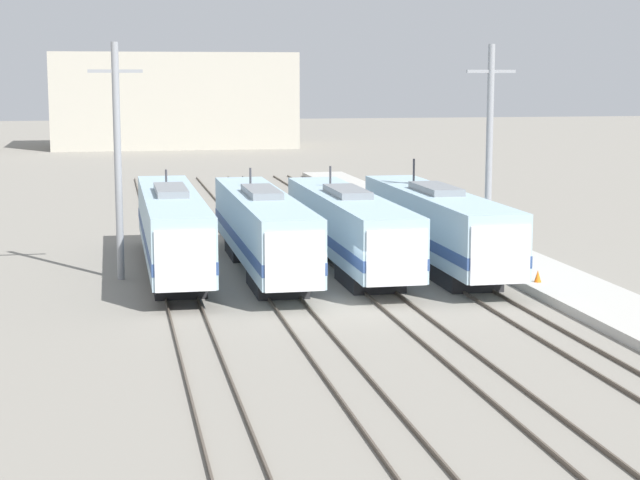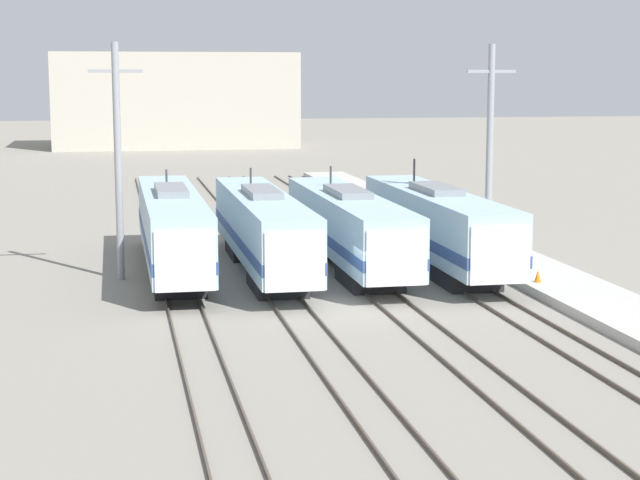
# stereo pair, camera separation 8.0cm
# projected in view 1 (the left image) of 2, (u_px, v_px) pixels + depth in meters

# --- Properties ---
(ground_plane) EXTENTS (400.00, 400.00, 0.00)m
(ground_plane) POSITION_uv_depth(u_px,v_px,m) (342.00, 306.00, 46.61)
(ground_plane) COLOR gray
(rail_pair_far_left) EXTENTS (1.51, 120.00, 0.15)m
(rail_pair_far_left) POSITION_uv_depth(u_px,v_px,m) (186.00, 311.00, 45.31)
(rail_pair_far_left) COLOR #4C4238
(rail_pair_far_left) RESTS_ON ground_plane
(rail_pair_center_left) EXTENTS (1.51, 120.00, 0.15)m
(rail_pair_center_left) POSITION_uv_depth(u_px,v_px,m) (291.00, 307.00, 46.17)
(rail_pair_center_left) COLOR #4C4238
(rail_pair_center_left) RESTS_ON ground_plane
(rail_pair_center_right) EXTENTS (1.51, 120.00, 0.15)m
(rail_pair_center_right) POSITION_uv_depth(u_px,v_px,m) (392.00, 303.00, 47.03)
(rail_pair_center_right) COLOR #4C4238
(rail_pair_center_right) RESTS_ON ground_plane
(rail_pair_far_right) EXTENTS (1.51, 120.00, 0.15)m
(rail_pair_far_right) POSITION_uv_depth(u_px,v_px,m) (490.00, 299.00, 47.89)
(rail_pair_far_right) COLOR #4C4238
(rail_pair_far_right) RESTS_ON ground_plane
(locomotive_far_left) EXTENTS (2.83, 19.90, 4.89)m
(locomotive_far_left) POSITION_uv_depth(u_px,v_px,m) (172.00, 230.00, 53.90)
(locomotive_far_left) COLOR #232326
(locomotive_far_left) RESTS_ON ground_plane
(locomotive_center_left) EXTENTS (2.83, 19.94, 4.98)m
(locomotive_center_left) POSITION_uv_depth(u_px,v_px,m) (263.00, 230.00, 54.02)
(locomotive_center_left) COLOR #232326
(locomotive_center_left) RESTS_ON ground_plane
(locomotive_center_right) EXTENTS (2.99, 19.85, 4.98)m
(locomotive_center_right) POSITION_uv_depth(u_px,v_px,m) (349.00, 228.00, 55.11)
(locomotive_center_right) COLOR #232326
(locomotive_center_right) RESTS_ON ground_plane
(locomotive_far_right) EXTENTS (3.00, 19.07, 5.40)m
(locomotive_far_right) POSITION_uv_depth(u_px,v_px,m) (438.00, 227.00, 55.20)
(locomotive_far_right) COLOR #232326
(locomotive_far_right) RESTS_ON ground_plane
(catenary_tower_left) EXTENTS (2.61, 0.36, 11.57)m
(catenary_tower_left) POSITION_uv_depth(u_px,v_px,m) (118.00, 159.00, 51.89)
(catenary_tower_left) COLOR gray
(catenary_tower_left) RESTS_ON ground_plane
(catenary_tower_right) EXTENTS (2.61, 0.36, 11.57)m
(catenary_tower_right) POSITION_uv_depth(u_px,v_px,m) (489.00, 153.00, 55.50)
(catenary_tower_right) COLOR gray
(catenary_tower_right) RESTS_ON ground_plane
(platform) EXTENTS (4.00, 120.00, 0.41)m
(platform) POSITION_uv_depth(u_px,v_px,m) (578.00, 292.00, 48.67)
(platform) COLOR #B7B5AD
(platform) RESTS_ON ground_plane
(traffic_cone) EXTENTS (0.34, 0.34, 0.57)m
(traffic_cone) POSITION_uv_depth(u_px,v_px,m) (538.00, 276.00, 49.92)
(traffic_cone) COLOR orange
(traffic_cone) RESTS_ON platform
(depot_building) EXTENTS (33.16, 15.82, 13.03)m
(depot_building) POSITION_uv_depth(u_px,v_px,m) (173.00, 100.00, 149.51)
(depot_building) COLOR #B2AD9E
(depot_building) RESTS_ON ground_plane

